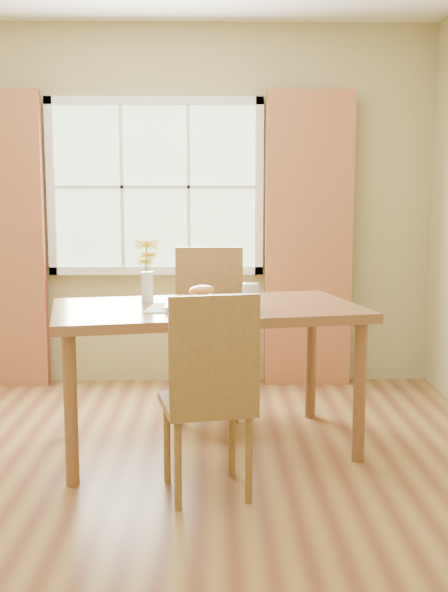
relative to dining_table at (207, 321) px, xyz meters
name	(u,v)px	position (x,y,z in m)	size (l,w,h in m)	color
room	(125,212)	(-0.40, -0.42, 0.61)	(4.24, 3.84, 2.74)	olive
window	(155,187)	(-0.40, 1.45, 0.76)	(1.62, 0.06, 1.32)	#9FC293
curtain_left	(1,241)	(-1.55, 1.36, 0.36)	(0.65, 0.08, 2.20)	maroon
curtain_right	(309,241)	(0.75, 1.36, 0.36)	(0.65, 0.08, 2.20)	maroon
dining_table	(207,321)	(0.00, 0.00, 0.00)	(1.84, 1.26, 0.82)	brown
chair_near	(210,388)	(0.02, -0.70, -0.19)	(0.49, 0.49, 0.99)	brown
chair_far	(209,322)	(0.00, 0.71, -0.14)	(0.47, 0.47, 1.09)	brown
placemat	(190,308)	(-0.09, -0.11, 0.09)	(0.45, 0.33, 0.01)	beige
plate	(189,307)	(-0.09, -0.13, 0.10)	(0.26, 0.26, 0.01)	#BADC37
croissant_sandwich	(202,296)	(-0.03, -0.15, 0.16)	(0.19, 0.18, 0.12)	gold
water_glass	(251,296)	(0.24, -0.08, 0.15)	(0.09, 0.09, 0.13)	silver
flower_vase	(147,264)	(-0.34, 0.13, 0.30)	(0.15, 0.15, 0.36)	silver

